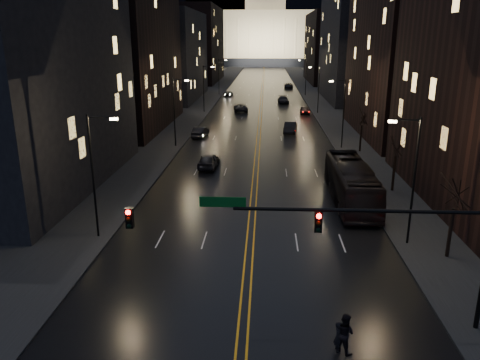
# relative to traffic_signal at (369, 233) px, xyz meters

# --- Properties ---
(ground) EXTENTS (900.00, 900.00, 0.00)m
(ground) POSITION_rel_traffic_signal_xyz_m (-5.91, 0.00, -5.10)
(ground) COLOR black
(ground) RESTS_ON ground
(road) EXTENTS (20.00, 320.00, 0.02)m
(road) POSITION_rel_traffic_signal_xyz_m (-5.91, 130.00, -5.09)
(road) COLOR black
(road) RESTS_ON ground
(sidewalk_left) EXTENTS (8.00, 320.00, 0.16)m
(sidewalk_left) POSITION_rel_traffic_signal_xyz_m (-19.91, 130.00, -5.02)
(sidewalk_left) COLOR black
(sidewalk_left) RESTS_ON ground
(sidewalk_right) EXTENTS (8.00, 320.00, 0.16)m
(sidewalk_right) POSITION_rel_traffic_signal_xyz_m (8.09, 130.00, -5.02)
(sidewalk_right) COLOR black
(sidewalk_right) RESTS_ON ground
(center_line) EXTENTS (0.62, 320.00, 0.01)m
(center_line) POSITION_rel_traffic_signal_xyz_m (-5.91, 130.00, -5.08)
(center_line) COLOR orange
(center_line) RESTS_ON road
(building_left_near) EXTENTS (12.00, 28.00, 22.00)m
(building_left_near) POSITION_rel_traffic_signal_xyz_m (-26.91, 22.00, 5.90)
(building_left_near) COLOR black
(building_left_near) RESTS_ON ground
(building_left_mid) EXTENTS (12.00, 30.00, 28.00)m
(building_left_mid) POSITION_rel_traffic_signal_xyz_m (-26.91, 54.00, 8.90)
(building_left_mid) COLOR black
(building_left_mid) RESTS_ON ground
(building_left_far) EXTENTS (12.00, 34.00, 20.00)m
(building_left_far) POSITION_rel_traffic_signal_xyz_m (-26.91, 92.00, 4.90)
(building_left_far) COLOR black
(building_left_far) RESTS_ON ground
(building_left_dist) EXTENTS (12.00, 40.00, 24.00)m
(building_left_dist) POSITION_rel_traffic_signal_xyz_m (-26.91, 140.00, 6.90)
(building_left_dist) COLOR black
(building_left_dist) RESTS_ON ground
(building_right_tall) EXTENTS (12.00, 30.00, 38.00)m
(building_right_tall) POSITION_rel_traffic_signal_xyz_m (15.09, 50.00, 13.90)
(building_right_tall) COLOR black
(building_right_tall) RESTS_ON ground
(building_right_mid) EXTENTS (12.00, 34.00, 26.00)m
(building_right_mid) POSITION_rel_traffic_signal_xyz_m (15.09, 92.00, 7.90)
(building_right_mid) COLOR black
(building_right_mid) RESTS_ON ground
(building_right_dist) EXTENTS (12.00, 40.00, 22.00)m
(building_right_dist) POSITION_rel_traffic_signal_xyz_m (15.09, 140.00, 5.90)
(building_right_dist) COLOR black
(building_right_dist) RESTS_ON ground
(capitol) EXTENTS (90.00, 50.00, 58.50)m
(capitol) POSITION_rel_traffic_signal_xyz_m (-5.91, 250.00, 12.05)
(capitol) COLOR black
(capitol) RESTS_ON ground
(traffic_signal) EXTENTS (17.29, 0.45, 7.00)m
(traffic_signal) POSITION_rel_traffic_signal_xyz_m (0.00, 0.00, 0.00)
(traffic_signal) COLOR black
(traffic_signal) RESTS_ON ground
(streetlamp_right_near) EXTENTS (2.13, 0.25, 9.00)m
(streetlamp_right_near) POSITION_rel_traffic_signal_xyz_m (4.91, 10.00, -0.02)
(streetlamp_right_near) COLOR black
(streetlamp_right_near) RESTS_ON ground
(streetlamp_left_near) EXTENTS (2.13, 0.25, 9.00)m
(streetlamp_left_near) POSITION_rel_traffic_signal_xyz_m (-16.72, 10.00, -0.02)
(streetlamp_left_near) COLOR black
(streetlamp_left_near) RESTS_ON ground
(streetlamp_right_mid) EXTENTS (2.13, 0.25, 9.00)m
(streetlamp_right_mid) POSITION_rel_traffic_signal_xyz_m (4.91, 40.00, -0.02)
(streetlamp_right_mid) COLOR black
(streetlamp_right_mid) RESTS_ON ground
(streetlamp_left_mid) EXTENTS (2.13, 0.25, 9.00)m
(streetlamp_left_mid) POSITION_rel_traffic_signal_xyz_m (-16.72, 40.00, -0.02)
(streetlamp_left_mid) COLOR black
(streetlamp_left_mid) RESTS_ON ground
(streetlamp_right_far) EXTENTS (2.13, 0.25, 9.00)m
(streetlamp_right_far) POSITION_rel_traffic_signal_xyz_m (4.91, 70.00, -0.02)
(streetlamp_right_far) COLOR black
(streetlamp_right_far) RESTS_ON ground
(streetlamp_left_far) EXTENTS (2.13, 0.25, 9.00)m
(streetlamp_left_far) POSITION_rel_traffic_signal_xyz_m (-16.72, 70.00, -0.02)
(streetlamp_left_far) COLOR black
(streetlamp_left_far) RESTS_ON ground
(streetlamp_right_dist) EXTENTS (2.13, 0.25, 9.00)m
(streetlamp_right_dist) POSITION_rel_traffic_signal_xyz_m (4.91, 100.00, -0.02)
(streetlamp_right_dist) COLOR black
(streetlamp_right_dist) RESTS_ON ground
(streetlamp_left_dist) EXTENTS (2.13, 0.25, 9.00)m
(streetlamp_left_dist) POSITION_rel_traffic_signal_xyz_m (-16.72, 100.00, -0.02)
(streetlamp_left_dist) COLOR black
(streetlamp_left_dist) RESTS_ON ground
(tree_right_near) EXTENTS (2.40, 2.40, 6.65)m
(tree_right_near) POSITION_rel_traffic_signal_xyz_m (7.09, 8.00, -0.58)
(tree_right_near) COLOR black
(tree_right_near) RESTS_ON ground
(tree_right_mid) EXTENTS (2.40, 2.40, 6.65)m
(tree_right_mid) POSITION_rel_traffic_signal_xyz_m (7.09, 22.00, -0.58)
(tree_right_mid) COLOR black
(tree_right_mid) RESTS_ON ground
(tree_right_far) EXTENTS (2.40, 2.40, 6.65)m
(tree_right_far) POSITION_rel_traffic_signal_xyz_m (7.09, 38.00, -0.58)
(tree_right_far) COLOR black
(tree_right_far) RESTS_ON ground
(bus) EXTENTS (3.03, 12.88, 3.59)m
(bus) POSITION_rel_traffic_signal_xyz_m (2.59, 18.76, -3.31)
(bus) COLOR black
(bus) RESTS_ON ground
(oncoming_car_a) EXTENTS (2.28, 5.03, 1.68)m
(oncoming_car_a) POSITION_rel_traffic_signal_xyz_m (-11.21, 29.67, -4.26)
(oncoming_car_a) COLOR black
(oncoming_car_a) RESTS_ON ground
(oncoming_car_b) EXTENTS (2.08, 4.86, 1.56)m
(oncoming_car_b) POSITION_rel_traffic_signal_xyz_m (-14.41, 46.34, -4.33)
(oncoming_car_b) COLOR black
(oncoming_car_b) RESTS_ON ground
(oncoming_car_c) EXTENTS (3.17, 5.69, 1.51)m
(oncoming_car_c) POSITION_rel_traffic_signal_xyz_m (-9.86, 71.95, -4.35)
(oncoming_car_c) COLOR black
(oncoming_car_c) RESTS_ON ground
(oncoming_car_d) EXTENTS (2.34, 4.80, 1.35)m
(oncoming_car_d) POSITION_rel_traffic_signal_xyz_m (-14.34, 97.16, -4.43)
(oncoming_car_d) COLOR black
(oncoming_car_d) RESTS_ON ground
(receding_car_a) EXTENTS (2.34, 5.22, 1.66)m
(receding_car_a) POSITION_rel_traffic_signal_xyz_m (-1.12, 50.41, -4.27)
(receding_car_a) COLOR black
(receding_car_a) RESTS_ON ground
(receding_car_b) EXTENTS (1.91, 4.50, 1.52)m
(receding_car_b) POSITION_rel_traffic_signal_xyz_m (2.59, 69.16, -4.34)
(receding_car_b) COLOR black
(receding_car_b) RESTS_ON ground
(receding_car_c) EXTENTS (2.55, 5.60, 1.59)m
(receding_car_c) POSITION_rel_traffic_signal_xyz_m (-1.01, 84.55, -4.31)
(receding_car_c) COLOR black
(receding_car_c) RESTS_ON ground
(receding_car_d) EXTENTS (2.62, 5.37, 1.47)m
(receding_car_d) POSITION_rel_traffic_signal_xyz_m (1.72, 118.38, -4.37)
(receding_car_d) COLOR black
(receding_car_d) RESTS_ON ground
(pedestrian_a) EXTENTS (0.45, 0.61, 1.54)m
(pedestrian_a) POSITION_rel_traffic_signal_xyz_m (-1.48, -2.00, -4.33)
(pedestrian_a) COLOR black
(pedestrian_a) RESTS_ON ground
(pedestrian_b) EXTENTS (1.04, 1.05, 1.97)m
(pedestrian_b) POSITION_rel_traffic_signal_xyz_m (-1.20, -2.00, -4.12)
(pedestrian_b) COLOR black
(pedestrian_b) RESTS_ON ground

